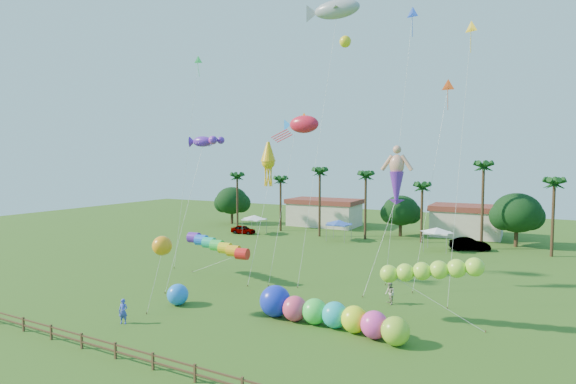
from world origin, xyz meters
The scene contains 23 objects.
ground centered at (0.00, 0.00, 0.00)m, with size 160.00×160.00×0.00m, color #285116.
tree_line centered at (3.57, 44.00, 4.28)m, with size 69.46×8.91×11.00m.
buildings_row centered at (-3.09, 50.00, 2.00)m, with size 35.00×7.00×4.00m.
tent_row centered at (-6.00, 36.33, 2.75)m, with size 31.00×4.00×0.60m.
fence centered at (0.00, -6.00, 0.61)m, with size 36.12×0.12×1.00m.
car_a centered at (-21.80, 35.50, 0.68)m, with size 1.60×3.99×1.36m, color #4C4C54.
car_b centered at (11.72, 38.25, 0.81)m, with size 1.72×4.94×1.63m, color #4C4C54.
spectator_a centered at (-7.15, -1.72, 0.90)m, with size 0.65×0.43×1.79m, color blue.
spectator_b centered at (8.55, 11.60, 0.92)m, with size 0.89×0.70×1.84m, color #ABA78E.
caterpillar_inflatable centered at (5.85, 4.50, 0.98)m, with size 11.53×3.19×2.35m.
blue_ball centered at (-6.58, 3.33, 0.86)m, with size 1.72×1.72×1.72m, color #1B77F6.
rainbow_tube centered at (-7.31, 10.77, 2.95)m, with size 9.44×2.33×3.50m.
green_worm centered at (9.43, 8.00, 3.45)m, with size 10.06×1.61×4.22m.
orange_ball_kite centered at (-5.95, 1.05, 5.30)m, with size 2.16×1.82×6.04m.
merman_kite centered at (7.55, 16.95, 9.99)m, with size 2.76×5.47×12.60m.
fish_kite centered at (-1.89, 16.95, 15.34)m, with size 4.99×7.01×16.33m.
shark_kite centered at (0.75, 18.96, 26.79)m, with size 6.80×8.82×27.94m.
squid_kite centered at (-4.95, 15.04, 11.52)m, with size 1.94×5.57×13.68m.
lobster_kite centered at (-9.33, 10.14, 13.51)m, with size 4.12×6.55×14.23m.
delta_kite_red centered at (11.28, 20.49, 18.38)m, with size 2.53×5.11×19.29m.
delta_kite_yellow centered at (13.58, 16.72, 22.22)m, with size 1.37×4.53×23.29m.
delta_kite_green centered at (-14.63, 16.01, 22.12)m, with size 1.37×3.89×23.33m.
delta_kite_blue centered at (7.82, 20.64, 25.36)m, with size 1.91×3.98×26.47m.
Camera 1 is at (18.15, -23.89, 11.69)m, focal length 28.00 mm.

